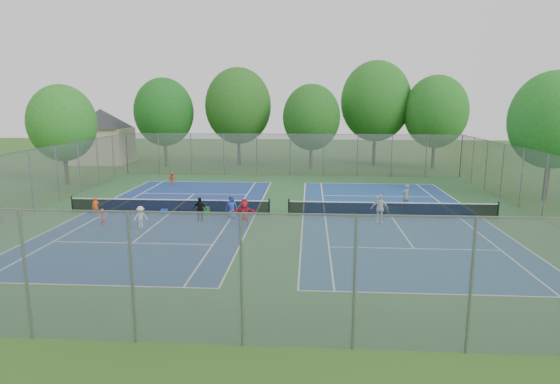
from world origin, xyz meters
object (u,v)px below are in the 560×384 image
at_px(ball_crate, 164,212).
at_px(ball_hopper, 207,211).
at_px(instructor, 406,196).
at_px(net_left, 169,207).
at_px(net_right, 392,210).

height_order(ball_crate, ball_hopper, ball_hopper).
xyz_separation_m(ball_hopper, instructor, (12.94, 3.23, 0.50)).
xyz_separation_m(net_left, net_right, (14.00, 0.00, 0.00)).
bearing_deg(net_left, ball_hopper, -6.59).
bearing_deg(net_left, instructor, 10.83).
relative_size(ball_crate, ball_hopper, 0.70).
relative_size(net_left, ball_crate, 34.11).
bearing_deg(net_right, ball_crate, -179.22).
bearing_deg(net_right, net_left, 180.00).
height_order(net_right, ball_crate, net_right).
relative_size(ball_hopper, instructor, 0.35).
xyz_separation_m(net_right, ball_hopper, (-11.53, -0.29, -0.19)).
bearing_deg(instructor, ball_crate, -22.97).
distance_m(ball_crate, instructor, 16.03).
bearing_deg(net_right, ball_hopper, -178.58).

